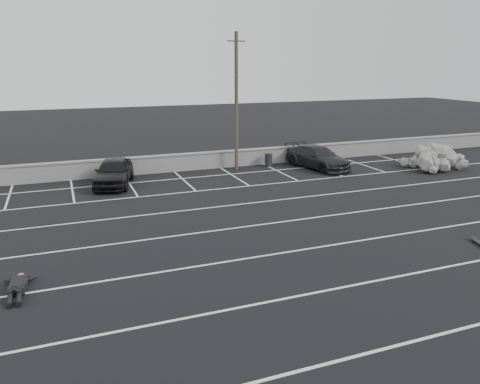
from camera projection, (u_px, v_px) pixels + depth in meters
name	position (u px, v px, depth m)	size (l,w,h in m)	color
ground	(319.00, 247.00, 16.88)	(120.00, 120.00, 0.00)	black
seawall	(205.00, 160.00, 29.31)	(50.00, 0.45, 1.06)	gray
stall_lines	(266.00, 212.00, 20.81)	(36.00, 20.05, 0.01)	silver
car_left	(114.00, 172.00, 25.31)	(1.76, 4.37, 1.49)	black
car_right	(318.00, 157.00, 29.50)	(1.94, 4.78, 1.39)	black
utility_pole	(236.00, 102.00, 28.27)	(1.10, 0.22, 8.22)	#4C4238
trash_bin	(269.00, 160.00, 30.11)	(0.71, 0.71, 0.82)	black
riprap_pile	(435.00, 160.00, 29.66)	(4.48, 3.46, 1.19)	#98958E
person	(19.00, 280.00, 13.76)	(1.08, 2.47, 0.48)	black
skateboard	(480.00, 243.00, 17.08)	(0.44, 0.87, 0.10)	black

